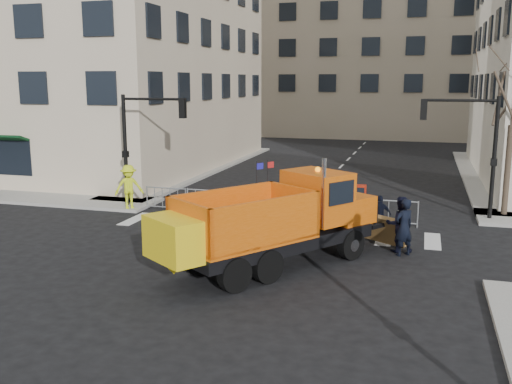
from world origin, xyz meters
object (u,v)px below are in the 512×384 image
(cop_a, at_px, (404,227))
(worker, at_px, (129,187))
(cop_b, at_px, (400,224))
(plow_truck, at_px, (272,220))
(newspaper_box, at_px, (361,197))
(cop_c, at_px, (380,215))

(cop_a, height_order, worker, worker)
(cop_b, bearing_deg, cop_a, 96.55)
(cop_a, xyz_separation_m, cop_b, (-0.16, 0.43, -0.01))
(plow_truck, xyz_separation_m, cop_b, (3.90, 3.04, -0.60))
(cop_b, relative_size, worker, 0.98)
(cop_b, xyz_separation_m, newspaper_box, (-2.01, 6.11, -0.31))
(cop_c, bearing_deg, cop_a, 84.31)
(cop_a, height_order, cop_b, cop_a)
(plow_truck, relative_size, worker, 4.42)
(plow_truck, relative_size, cop_c, 5.61)
(worker, relative_size, newspaper_box, 1.86)
(plow_truck, distance_m, worker, 10.47)
(cop_c, height_order, worker, worker)
(plow_truck, height_order, newspaper_box, plow_truck)
(cop_a, bearing_deg, worker, -58.15)
(cop_c, bearing_deg, newspaper_box, -101.84)
(newspaper_box, bearing_deg, plow_truck, -102.09)
(worker, bearing_deg, plow_truck, -75.08)
(cop_a, distance_m, worker, 13.05)
(plow_truck, bearing_deg, cop_c, 3.84)
(newspaper_box, bearing_deg, worker, -164.00)
(cop_a, xyz_separation_m, cop_c, (-1.01, 2.47, -0.21))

